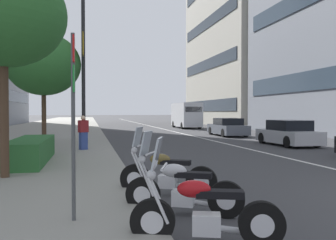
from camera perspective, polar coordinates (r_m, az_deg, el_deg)
sidewalk_right_plaza at (r=35.08m, az=-19.08°, el=-1.62°), size 160.00×10.33×0.15m
lane_centre_stripe at (r=40.56m, az=-1.56°, el=-1.26°), size 110.00×0.16×0.01m
motorcycle_far_end_row at (r=5.06m, az=5.63°, el=-14.59°), size 0.85×2.04×1.47m
motorcycle_under_tarp at (r=6.47m, az=2.09°, el=-11.04°), size 1.08×1.96×1.48m
motorcycle_nearest_camera at (r=7.85m, az=-0.33°, el=-8.77°), size 1.04×1.99×1.49m
car_lead_in_lane at (r=20.52m, az=18.55°, el=-2.07°), size 4.17×1.84×1.37m
car_approaching_light at (r=27.67m, az=9.44°, el=-1.19°), size 4.71×2.01×1.34m
delivery_van_ahead at (r=40.14m, az=2.90°, el=0.84°), size 6.20×2.20×2.80m
parking_sign_by_curb at (r=5.68m, az=-14.78°, el=2.50°), size 0.32×0.06×2.87m
street_lamp_with_banners at (r=18.45m, az=-12.30°, el=13.09°), size 1.26×2.46×9.25m
clipped_hedge_bed at (r=12.85m, az=-20.93°, el=-4.52°), size 4.53×1.10×0.77m
street_tree_mid_sidewalk at (r=10.33m, az=-24.71°, el=14.98°), size 3.15×3.15×5.49m
street_tree_by_lamp_post at (r=18.72m, az=-19.16°, el=8.34°), size 3.58×3.58×5.52m
pedestrian_on_plaza at (r=16.33m, az=-13.30°, el=-1.97°), size 0.42×0.48×1.51m
office_tower_mid_left at (r=56.71m, az=16.77°, el=16.48°), size 22.82×20.95×33.43m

